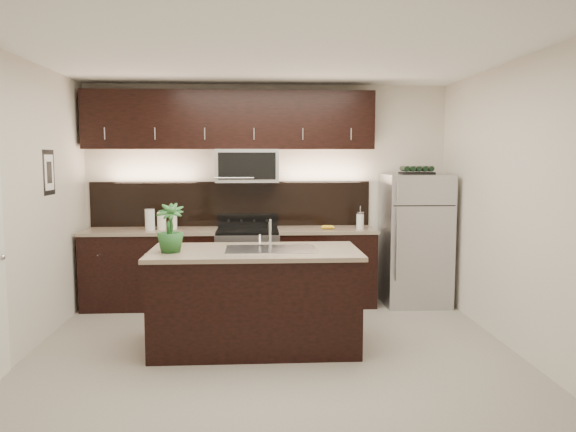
{
  "coord_description": "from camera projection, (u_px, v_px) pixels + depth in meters",
  "views": [
    {
      "loc": [
        -0.15,
        -5.07,
        1.8
      ],
      "look_at": [
        0.18,
        0.55,
        1.21
      ],
      "focal_mm": 35.0,
      "sensor_mm": 36.0,
      "label": 1
    }
  ],
  "objects": [
    {
      "name": "bananas",
      "position": [
        324.0,
        227.0,
        6.77
      ],
      "size": [
        0.18,
        0.15,
        0.05
      ],
      "primitive_type": "ellipsoid",
      "rotation": [
        0.0,
        0.0,
        -0.14
      ],
      "color": "gold",
      "rests_on": "counter_run"
    },
    {
      "name": "wine_rack",
      "position": [
        417.0,
        171.0,
        6.78
      ],
      "size": [
        0.39,
        0.24,
        0.1
      ],
      "color": "black",
      "rests_on": "refrigerator"
    },
    {
      "name": "ground",
      "position": [
        273.0,
        351.0,
        5.23
      ],
      "size": [
        4.5,
        4.5,
        0.0
      ],
      "primitive_type": "plane",
      "color": "gray",
      "rests_on": "ground"
    },
    {
      "name": "island",
      "position": [
        255.0,
        299.0,
        5.31
      ],
      "size": [
        1.96,
        0.96,
        0.94
      ],
      "color": "black",
      "rests_on": "ground"
    },
    {
      "name": "sink_faucet",
      "position": [
        271.0,
        248.0,
        5.27
      ],
      "size": [
        0.84,
        0.5,
        0.28
      ],
      "color": "silver",
      "rests_on": "island"
    },
    {
      "name": "upper_fixtures",
      "position": [
        232.0,
        129.0,
        6.81
      ],
      "size": [
        3.49,
        0.4,
        1.66
      ],
      "color": "black",
      "rests_on": "counter_run"
    },
    {
      "name": "room_walls",
      "position": [
        260.0,
        169.0,
        5.01
      ],
      "size": [
        4.52,
        4.02,
        2.71
      ],
      "color": "beige",
      "rests_on": "ground"
    },
    {
      "name": "french_press",
      "position": [
        360.0,
        220.0,
        6.81
      ],
      "size": [
        0.09,
        0.09,
        0.27
      ],
      "rotation": [
        0.0,
        0.0,
        0.21
      ],
      "color": "silver",
      "rests_on": "counter_run"
    },
    {
      "name": "canisters",
      "position": [
        159.0,
        220.0,
        6.7
      ],
      "size": [
        0.37,
        0.18,
        0.25
      ],
      "rotation": [
        0.0,
        0.0,
        0.26
      ],
      "color": "silver",
      "rests_on": "counter_run"
    },
    {
      "name": "plant",
      "position": [
        170.0,
        228.0,
        5.1
      ],
      "size": [
        0.25,
        0.25,
        0.44
      ],
      "primitive_type": "imported",
      "rotation": [
        0.0,
        0.0,
        -0.02
      ],
      "color": "#215322",
      "rests_on": "island"
    },
    {
      "name": "counter_run",
      "position": [
        231.0,
        267.0,
        6.83
      ],
      "size": [
        3.51,
        0.65,
        0.94
      ],
      "color": "black",
      "rests_on": "ground"
    },
    {
      "name": "refrigerator",
      "position": [
        415.0,
        240.0,
        6.87
      ],
      "size": [
        0.77,
        0.69,
        1.6
      ],
      "primitive_type": "cube",
      "color": "#B2B2B7",
      "rests_on": "ground"
    }
  ]
}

